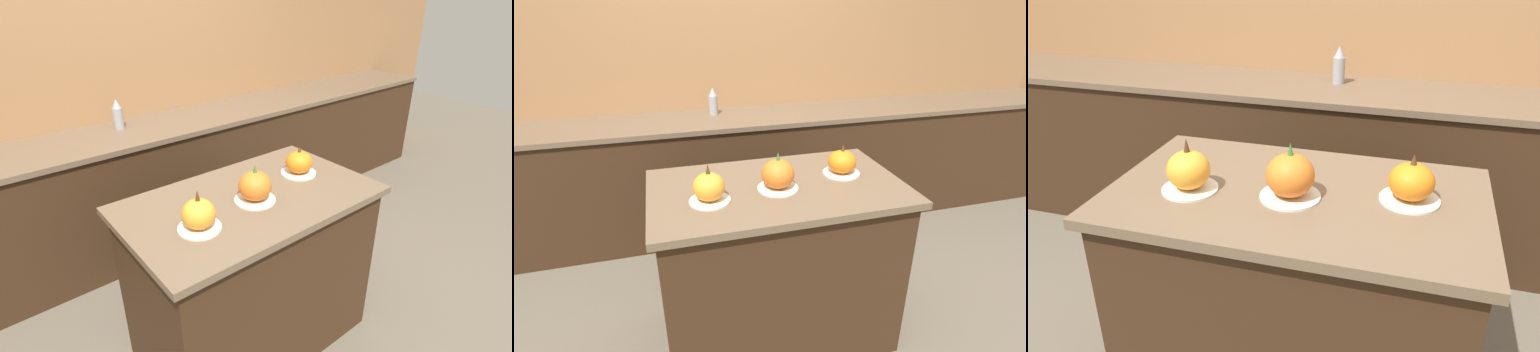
% 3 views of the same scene
% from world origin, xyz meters
% --- Properties ---
extents(wall_back, '(8.00, 0.06, 2.50)m').
position_xyz_m(wall_back, '(0.00, 1.57, 1.25)').
color(wall_back, '#9E7047').
rests_on(wall_back, ground_plane).
extents(kitchen_island, '(1.23, 0.73, 0.92)m').
position_xyz_m(kitchen_island, '(0.00, 0.00, 0.46)').
color(kitchen_island, '#382314').
rests_on(kitchen_island, ground_plane).
extents(back_counter, '(6.00, 0.60, 0.93)m').
position_xyz_m(back_counter, '(0.00, 1.24, 0.46)').
color(back_counter, '#382314').
rests_on(back_counter, ground_plane).
extents(pumpkin_cake_left, '(0.19, 0.19, 0.18)m').
position_xyz_m(pumpkin_cake_left, '(-0.34, -0.08, 0.98)').
color(pumpkin_cake_left, silver).
rests_on(pumpkin_cake_left, kitchen_island).
extents(pumpkin_cake_center, '(0.20, 0.20, 0.19)m').
position_xyz_m(pumpkin_cake_center, '(-0.01, -0.04, 0.99)').
color(pumpkin_cake_center, silver).
rests_on(pumpkin_cake_center, kitchen_island).
extents(pumpkin_cake_right, '(0.19, 0.19, 0.16)m').
position_xyz_m(pumpkin_cake_right, '(0.36, 0.04, 0.98)').
color(pumpkin_cake_right, silver).
rests_on(pumpkin_cake_right, kitchen_island).
extents(bottle_tall, '(0.07, 0.07, 0.21)m').
position_xyz_m(bottle_tall, '(-0.11, 1.33, 1.03)').
color(bottle_tall, '#99999E').
rests_on(bottle_tall, back_counter).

